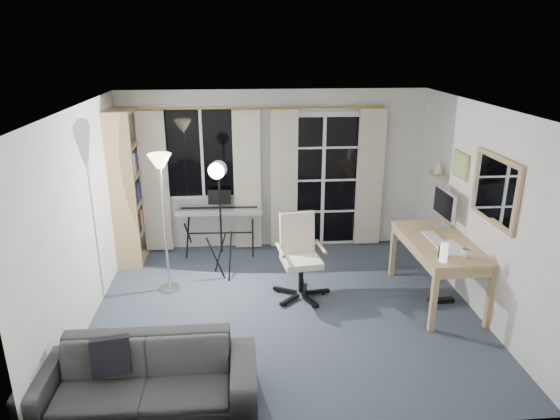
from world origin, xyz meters
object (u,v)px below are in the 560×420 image
at_px(office_chair, 299,248).
at_px(sofa, 142,368).
at_px(monitor, 444,205).
at_px(studio_light, 218,184).
at_px(mug, 467,252).
at_px(bookshelf, 127,189).
at_px(desk, 439,248).
at_px(torchiere_lamp, 161,182).
at_px(keyboard_piano, 220,211).

xyz_separation_m(office_chair, sofa, (-1.59, -1.95, -0.23)).
xyz_separation_m(office_chair, monitor, (1.87, 0.15, 0.46)).
distance_m(studio_light, mug, 3.08).
distance_m(bookshelf, mug, 4.63).
xyz_separation_m(office_chair, desk, (1.67, -0.30, 0.07)).
bearing_deg(mug, desk, 101.31).
distance_m(torchiere_lamp, mug, 3.63).
distance_m(office_chair, monitor, 1.93).
relative_size(keyboard_piano, mug, 9.77).
height_order(bookshelf, studio_light, bookshelf).
height_order(desk, monitor, monitor).
distance_m(mug, sofa, 3.58).
relative_size(bookshelf, keyboard_piano, 1.74).
xyz_separation_m(keyboard_piano, sofa, (-0.57, -3.25, -0.30)).
xyz_separation_m(studio_light, mug, (2.76, -1.27, -0.48)).
bearing_deg(torchiere_lamp, monitor, -1.22).
distance_m(keyboard_piano, desk, 3.13).
xyz_separation_m(torchiere_lamp, office_chair, (1.66, -0.22, -0.82)).
bearing_deg(keyboard_piano, studio_light, -85.79).
height_order(mug, sofa, mug).
bearing_deg(bookshelf, mug, -28.17).
relative_size(torchiere_lamp, office_chair, 1.70).
bearing_deg(bookshelf, monitor, -16.44).
bearing_deg(office_chair, sofa, -136.89).
bearing_deg(studio_light, desk, -3.31).
bearing_deg(mug, monitor, 84.21).
bearing_deg(keyboard_piano, torchiere_lamp, -119.01).
height_order(desk, mug, mug).
xyz_separation_m(torchiere_lamp, keyboard_piano, (0.63, 1.07, -0.75)).
distance_m(torchiere_lamp, keyboard_piano, 1.45).
xyz_separation_m(bookshelf, torchiere_lamp, (0.68, -1.10, 0.40)).
bearing_deg(studio_light, torchiere_lamp, -147.34).
bearing_deg(desk, mug, -80.27).
bearing_deg(office_chair, studio_light, 146.98).
relative_size(torchiere_lamp, studio_light, 1.07).
height_order(bookshelf, sofa, bookshelf).
height_order(bookshelf, office_chair, bookshelf).
xyz_separation_m(keyboard_piano, desk, (2.70, -1.59, 0.00)).
xyz_separation_m(torchiere_lamp, studio_light, (0.67, 0.24, -0.10)).
height_order(studio_light, sofa, studio_light).
relative_size(bookshelf, monitor, 3.88).
bearing_deg(mug, sofa, -161.10).
bearing_deg(mug, torchiere_lamp, 163.36).
height_order(torchiere_lamp, monitor, torchiere_lamp).
bearing_deg(sofa, bookshelf, 102.73).
bearing_deg(keyboard_piano, monitor, -19.99).
relative_size(keyboard_piano, studio_light, 0.76).
relative_size(bookshelf, torchiere_lamp, 1.23).
distance_m(studio_light, office_chair, 1.31).
relative_size(office_chair, mug, 8.16).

